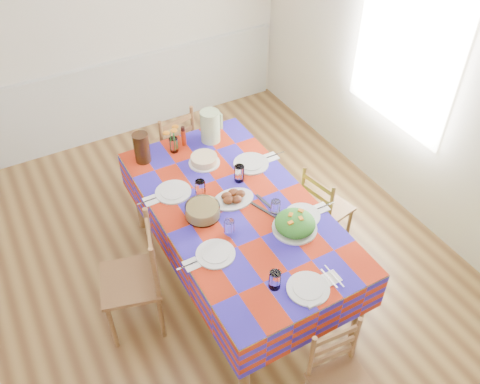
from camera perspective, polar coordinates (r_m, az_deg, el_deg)
name	(u,v)px	position (r m, az deg, el deg)	size (l,w,h in m)	color
room	(184,164)	(3.48, -6.30, 3.19)	(4.58, 5.08, 2.78)	brown
wainscot	(97,102)	(5.95, -15.73, 9.71)	(4.41, 0.06, 0.92)	silver
window_right	(405,52)	(4.74, 18.05, 14.76)	(1.40, 1.40, 0.00)	white
dining_table	(237,216)	(3.95, -0.37, -2.68)	(1.16, 2.16, 0.84)	brown
setting_near_head	(297,285)	(3.36, 6.41, -10.33)	(0.46, 0.31, 0.14)	silver
setting_left_near	(220,245)	(3.57, -2.29, -5.92)	(0.51, 0.30, 0.13)	silver
setting_left_far	(182,191)	(3.99, -6.51, 0.13)	(0.52, 0.31, 0.14)	silver
setting_right_near	(293,212)	(3.82, 6.02, -2.28)	(0.50, 0.29, 0.13)	silver
setting_right_far	(248,167)	(4.19, 0.87, 2.86)	(0.56, 0.32, 0.14)	silver
meat_platter	(233,198)	(3.92, -0.77, -0.65)	(0.33, 0.24, 0.06)	silver
salad_platter	(295,224)	(3.70, 6.20, -3.57)	(0.33, 0.33, 0.14)	silver
pasta_bowl	(203,211)	(3.79, -4.22, -2.14)	(0.26, 0.26, 0.10)	white
cake	(204,160)	(4.27, -4.05, 3.61)	(0.26, 0.26, 0.07)	silver
serving_utensils	(268,209)	(3.86, 3.14, -1.91)	(0.16, 0.36, 0.01)	black
flower_vase	(173,141)	(4.39, -7.50, 5.67)	(0.16, 0.13, 0.25)	white
hot_sauce	(183,136)	(4.46, -6.37, 6.27)	(0.04, 0.04, 0.19)	#AD290D
green_pitcher	(210,126)	(4.47, -3.37, 7.38)	(0.17, 0.17, 0.29)	#ADC88D
tea_pitcher	(142,148)	(4.31, -10.97, 4.89)	(0.13, 0.13, 0.27)	black
name_card	(314,304)	(3.31, 8.32, -12.34)	(0.09, 0.03, 0.02)	silver
chair_near	(340,381)	(3.55, 11.14, -20.14)	(0.41, 0.39, 0.86)	brown
chair_far	(171,150)	(5.08, -7.73, 4.69)	(0.51, 0.50, 0.96)	brown
chair_left	(136,279)	(3.92, -11.56, -9.60)	(0.54, 0.55, 1.02)	brown
chair_right	(324,209)	(4.53, 9.38, -1.84)	(0.42, 0.44, 0.85)	brown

